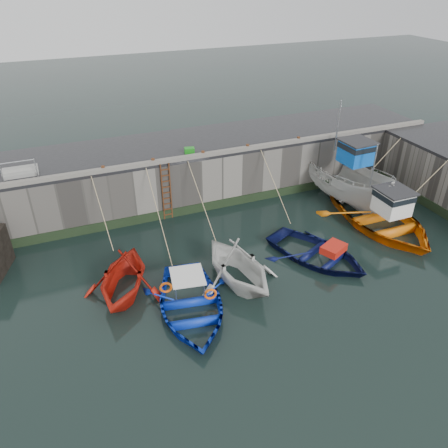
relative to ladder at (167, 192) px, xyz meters
name	(u,v)px	position (x,y,z in m)	size (l,w,h in m)	color
ground	(291,330)	(2.00, -9.91, -1.59)	(120.00, 120.00, 0.00)	black
quay_back	(188,169)	(2.00, 2.59, -0.09)	(30.00, 5.00, 3.00)	slate
road_back	(186,144)	(2.00, 2.59, 1.49)	(30.00, 5.00, 0.16)	black
kerb_back	(200,155)	(2.00, 0.24, 1.67)	(30.00, 0.30, 0.20)	slate
algae_back	(203,207)	(2.00, 0.05, -1.34)	(30.00, 0.08, 0.50)	black
ladder	(167,192)	(0.00, 0.00, 0.00)	(0.51, 0.08, 3.20)	#3F1E0F
boat_near_white	(125,292)	(-3.40, -5.29, -1.59)	(3.64, 4.22, 2.22)	red
boat_near_white_rope	(110,244)	(-3.40, -1.35, -1.59)	(0.04, 3.87, 3.10)	tan
boat_near_blue	(191,311)	(-1.20, -7.46, -1.59)	(3.81, 5.33, 1.10)	#0C2FBF
boat_near_blue_rope	(159,246)	(-1.20, -2.44, -1.59)	(0.04, 5.68, 3.10)	tan
boat_near_blacktrim	(237,281)	(1.28, -6.44, -1.59)	(3.88, 4.49, 2.37)	silver
boat_near_blacktrim_rope	(203,231)	(1.28, -1.93, -1.59)	(0.04, 4.79, 3.10)	tan
boat_near_navy	(316,258)	(5.43, -6.24, -1.59)	(3.61, 5.05, 1.05)	#0A1144
boat_near_navy_rope	(273,215)	(5.43, -1.83, -1.59)	(0.04, 4.63, 3.10)	tan
boat_far_white	(344,180)	(10.12, -1.60, -0.40)	(3.11, 7.47, 5.84)	silver
boat_far_orange	(381,218)	(10.14, -4.96, -1.13)	(5.01, 7.00, 4.45)	orange
fish_crate	(189,150)	(1.67, 1.01, 1.72)	(0.53, 0.37, 0.30)	#178018
railing	(20,172)	(-6.75, 1.33, 1.77)	(1.60, 1.05, 1.00)	#A5A8AD
bollard_a	(103,169)	(-3.00, 0.34, 1.71)	(0.18, 0.18, 0.28)	#3F1E0F
bollard_b	(153,161)	(-0.50, 0.34, 1.71)	(0.18, 0.18, 0.28)	#3F1E0F
bollard_c	(203,154)	(2.20, 0.34, 1.71)	(0.18, 0.18, 0.28)	#3F1E0F
bollard_d	(248,147)	(4.80, 0.34, 1.71)	(0.18, 0.18, 0.28)	#3F1E0F
bollard_e	(298,139)	(8.00, 0.34, 1.71)	(0.18, 0.18, 0.28)	#3F1E0F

